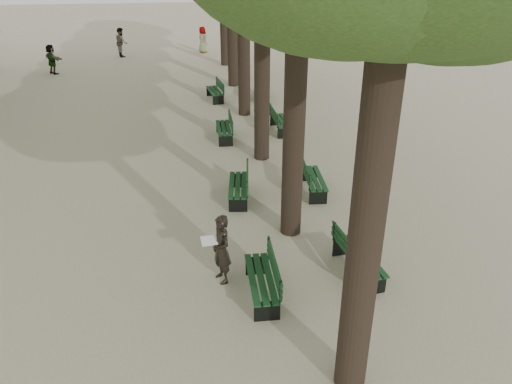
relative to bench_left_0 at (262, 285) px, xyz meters
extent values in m
plane|color=#B9AF8C|center=(-0.37, -0.50, -0.27)|extent=(120.00, 120.00, 0.00)
cylinder|color=#33261C|center=(1.13, -2.50, 3.48)|extent=(0.52, 0.52, 7.50)
cylinder|color=#33261C|center=(1.13, 2.50, 3.48)|extent=(0.52, 0.52, 7.50)
cylinder|color=#33261C|center=(1.13, 7.50, 3.48)|extent=(0.52, 0.52, 7.50)
cylinder|color=#33261C|center=(1.13, 12.50, 3.48)|extent=(0.52, 0.52, 7.50)
cylinder|color=#33261C|center=(1.13, 17.50, 3.48)|extent=(0.52, 0.52, 7.50)
cylinder|color=#33261C|center=(1.13, 22.50, 3.48)|extent=(0.52, 0.52, 7.50)
cube|color=black|center=(-0.02, 0.00, -0.05)|extent=(0.55, 1.81, 0.45)
cube|color=#0E3217|center=(-0.02, 0.00, 0.18)|extent=(0.57, 1.81, 0.04)
cube|color=#0E3217|center=(0.26, 0.00, 0.45)|extent=(0.07, 1.80, 0.40)
cube|color=black|center=(-0.02, 4.52, -0.05)|extent=(0.74, 1.85, 0.45)
cube|color=#0E3217|center=(-0.02, 4.52, 0.18)|extent=(0.76, 1.85, 0.04)
cube|color=#0E3217|center=(0.26, 4.48, 0.45)|extent=(0.27, 1.79, 0.40)
cube|color=black|center=(-0.02, 9.54, -0.05)|extent=(0.54, 1.81, 0.45)
cube|color=#0E3217|center=(-0.02, 9.54, 0.18)|extent=(0.56, 1.81, 0.04)
cube|color=#0E3217|center=(0.26, 9.54, 0.45)|extent=(0.06, 1.80, 0.40)
cube|color=black|center=(-0.02, 14.88, -0.05)|extent=(0.76, 1.85, 0.45)
cube|color=#0E3217|center=(-0.02, 14.88, 0.18)|extent=(0.78, 1.86, 0.04)
cube|color=#0E3217|center=(0.26, 14.92, 0.45)|extent=(0.28, 1.79, 0.40)
cube|color=black|center=(2.28, 0.50, -0.05)|extent=(0.76, 1.85, 0.45)
cube|color=#0E3217|center=(2.28, 0.50, 0.18)|extent=(0.78, 1.86, 0.04)
cube|color=#0E3217|center=(2.01, 0.46, 0.45)|extent=(0.29, 1.79, 0.40)
cube|color=black|center=(2.28, 4.66, -0.05)|extent=(0.63, 1.83, 0.45)
cube|color=#0E3217|center=(2.28, 4.66, 0.18)|extent=(0.65, 1.83, 0.04)
cube|color=#0E3217|center=(2.00, 4.67, 0.45)|extent=(0.15, 1.80, 0.40)
cube|color=black|center=(2.28, 10.07, -0.05)|extent=(0.55, 1.81, 0.45)
cube|color=#0E3217|center=(2.28, 10.07, 0.18)|extent=(0.57, 1.81, 0.04)
cube|color=#0E3217|center=(2.00, 10.07, 0.45)|extent=(0.07, 1.80, 0.40)
cube|color=black|center=(2.28, 14.71, -0.05)|extent=(0.76, 1.85, 0.45)
cube|color=#0E3217|center=(2.28, 14.71, 0.18)|extent=(0.78, 1.86, 0.04)
cube|color=#0E3217|center=(2.01, 14.75, 0.45)|extent=(0.28, 1.79, 0.40)
imported|color=black|center=(-0.78, 0.66, 0.53)|extent=(0.53, 0.71, 1.60)
cube|color=white|center=(-1.03, 0.66, 0.78)|extent=(0.37, 0.29, 0.12)
imported|color=#262628|center=(6.32, 25.15, 0.69)|extent=(1.10, 1.19, 1.92)
imported|color=#262628|center=(-8.77, 21.52, 0.55)|extent=(1.27, 1.34, 1.64)
imported|color=#262628|center=(-5.34, 25.93, 0.64)|extent=(0.60, 0.96, 1.83)
imported|color=#262628|center=(8.09, 25.36, 0.62)|extent=(1.05, 0.91, 1.78)
imported|color=#262628|center=(-0.04, 26.53, 0.58)|extent=(0.69, 0.90, 1.71)
camera|label=1|loc=(-1.30, -8.38, 6.42)|focal=35.00mm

